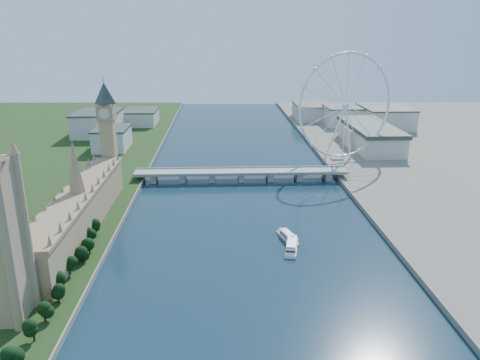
{
  "coord_description": "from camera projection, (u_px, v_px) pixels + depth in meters",
  "views": [
    {
      "loc": [
        -21.08,
        -163.96,
        146.89
      ],
      "look_at": [
        -5.0,
        210.0,
        28.3
      ],
      "focal_mm": 35.0,
      "sensor_mm": 36.0,
      "label": 1
    }
  ],
  "objects": [
    {
      "name": "tree_row",
      "position": [
        55.0,
        296.0,
        257.07
      ],
      "size": [
        7.84,
        199.84,
        18.69
      ],
      "color": "black",
      "rests_on": "ground"
    },
    {
      "name": "big_ben",
      "position": [
        107.0,
        121.0,
        440.81
      ],
      "size": [
        20.02,
        20.02,
        110.0
      ],
      "color": "tan",
      "rests_on": "ground"
    },
    {
      "name": "city_skyline",
      "position": [
        259.0,
        119.0,
        731.3
      ],
      "size": [
        505.0,
        280.0,
        32.0
      ],
      "color": "beige",
      "rests_on": "ground"
    },
    {
      "name": "london_eye",
      "position": [
        346.0,
        106.0,
        524.09
      ],
      "size": [
        113.6,
        39.12,
        124.3
      ],
      "color": "silver",
      "rests_on": "ground"
    },
    {
      "name": "westminster_bridge",
      "position": [
        241.0,
        174.0,
        485.11
      ],
      "size": [
        220.0,
        22.0,
        9.5
      ],
      "color": "gray",
      "rests_on": "ground"
    },
    {
      "name": "tour_boat_far",
      "position": [
        288.0,
        240.0,
        346.18
      ],
      "size": [
        14.57,
        28.64,
        6.12
      ],
      "primitive_type": null,
      "rotation": [
        0.0,
        0.0,
        0.28
      ],
      "color": "silver",
      "rests_on": "ground"
    },
    {
      "name": "tour_boat_near",
      "position": [
        291.0,
        249.0,
        330.86
      ],
      "size": [
        14.84,
        33.2,
        7.13
      ],
      "primitive_type": null,
      "rotation": [
        0.0,
        0.0,
        -0.21
      ],
      "color": "silver",
      "rests_on": "ground"
    },
    {
      "name": "county_hall",
      "position": [
        369.0,
        148.0,
        618.09
      ],
      "size": [
        54.0,
        144.0,
        35.0
      ],
      "primitive_type": null,
      "color": "beige",
      "rests_on": "ground"
    },
    {
      "name": "parliament_range",
      "position": [
        80.0,
        210.0,
        352.48
      ],
      "size": [
        24.0,
        200.0,
        70.0
      ],
      "color": "tan",
      "rests_on": "ground"
    }
  ]
}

